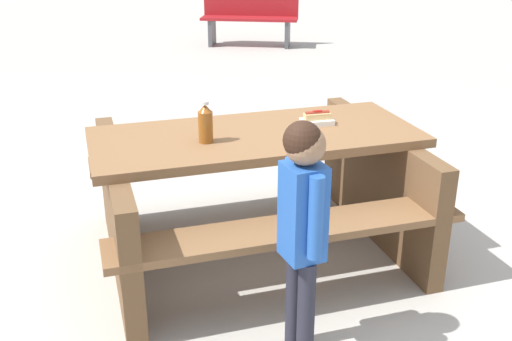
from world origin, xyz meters
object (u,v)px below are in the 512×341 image
at_px(picnic_table, 256,183).
at_px(child_in_coat, 303,213).
at_px(soda_bottle, 205,123).
at_px(park_bench_mid, 250,17).
at_px(hotdog_tray, 317,119).

distance_m(picnic_table, child_in_coat, 0.97).
bearing_deg(soda_bottle, park_bench_mid, 91.39).
distance_m(picnic_table, soda_bottle, 0.51).
relative_size(soda_bottle, park_bench_mid, 0.15).
bearing_deg(child_in_coat, hotdog_tray, 84.51).
relative_size(picnic_table, hotdog_tray, 10.63).
height_order(soda_bottle, hotdog_tray, soda_bottle).
xyz_separation_m(hotdog_tray, park_bench_mid, (-0.76, 6.36, -0.33)).
distance_m(soda_bottle, child_in_coat, 0.90).
height_order(picnic_table, park_bench_mid, park_bench_mid).
height_order(picnic_table, soda_bottle, soda_bottle).
relative_size(picnic_table, child_in_coat, 1.95).
bearing_deg(picnic_table, child_in_coat, -75.20).
xyz_separation_m(picnic_table, park_bench_mid, (-0.42, 6.53, 0.00)).
bearing_deg(child_in_coat, soda_bottle, 123.79).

